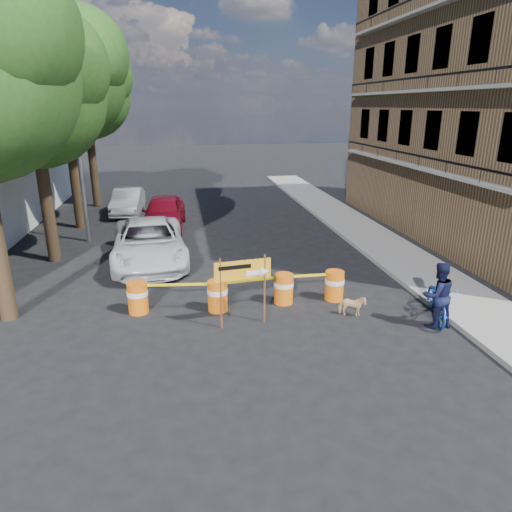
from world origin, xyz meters
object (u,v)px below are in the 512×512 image
object	(u,v)px
barrel_far_right	(334,285)
suv_white	(149,243)
sedan_silver	(128,201)
barrel_mid_left	(218,295)
barrel_mid_right	(284,288)
bicycle	(440,284)
pedestrian	(438,295)
dog	(352,306)
barrel_far_left	(138,297)
sedan_red	(164,213)
detour_sign	(250,275)

from	to	relation	value
barrel_far_right	suv_white	size ratio (longest dim) A/B	0.16
sedan_silver	barrel_mid_left	bearing A→B (deg)	-71.93
barrel_mid_right	bicycle	world-z (taller)	bicycle
barrel_far_right	bicycle	xyz separation A→B (m)	(2.36, -1.69, 0.54)
pedestrian	bicycle	size ratio (longest dim) A/B	0.89
dog	barrel_far_left	bearing A→B (deg)	97.05
pedestrian	barrel_mid_left	bearing A→B (deg)	-20.66
barrel_mid_left	bicycle	size ratio (longest dim) A/B	0.45
bicycle	barrel_far_left	bearing A→B (deg)	-173.97
barrel_mid_left	pedestrian	xyz separation A→B (m)	(5.59, -1.93, 0.42)
sedan_silver	sedan_red	bearing A→B (deg)	-58.43
detour_sign	sedan_silver	size ratio (longest dim) A/B	0.47
barrel_mid_right	dog	size ratio (longest dim) A/B	1.23
barrel_mid_left	barrel_mid_right	world-z (taller)	same
detour_sign	sedan_red	bearing A→B (deg)	95.65
barrel_far_right	dog	size ratio (longest dim) A/B	1.23
barrel_far_left	bicycle	size ratio (longest dim) A/B	0.45
barrel_mid_left	bicycle	xyz separation A→B (m)	(5.89, -1.49, 0.54)
barrel_far_left	barrel_mid_left	world-z (taller)	same
suv_white	sedan_red	distance (m)	4.98
barrel_mid_left	barrel_mid_right	xyz separation A→B (m)	(1.97, 0.21, 0.00)
barrel_mid_right	sedan_silver	world-z (taller)	sedan_silver
pedestrian	detour_sign	bearing A→B (deg)	-12.45
sedan_red	sedan_silver	distance (m)	4.09
dog	sedan_red	distance (m)	11.85
barrel_mid_left	barrel_mid_right	bearing A→B (deg)	6.17
barrel_far_left	suv_white	size ratio (longest dim) A/B	0.16
barrel_mid_right	barrel_mid_left	bearing A→B (deg)	-173.83
pedestrian	barrel_far_right	bearing A→B (deg)	-47.62
sedan_red	bicycle	bearing A→B (deg)	-51.43
barrel_far_right	detour_sign	bearing A→B (deg)	-156.05
dog	suv_white	size ratio (longest dim) A/B	0.13
barrel_far_left	dog	bearing A→B (deg)	-11.86
barrel_mid_right	dog	world-z (taller)	barrel_mid_right
barrel_far_left	pedestrian	size ratio (longest dim) A/B	0.50
bicycle	sedan_red	distance (m)	13.42
dog	sedan_red	size ratio (longest dim) A/B	0.16
pedestrian	bicycle	world-z (taller)	bicycle
barrel_mid_left	sedan_red	distance (m)	9.73
suv_white	sedan_silver	size ratio (longest dim) A/B	1.37
pedestrian	sedan_red	world-z (taller)	pedestrian
barrel_far_left	suv_white	world-z (taller)	suv_white
barrel_far_right	detour_sign	xyz separation A→B (m)	(-2.73, -1.21, 0.95)
barrel_mid_right	barrel_far_right	distance (m)	1.55
suv_white	detour_sign	bearing A→B (deg)	-66.82
pedestrian	bicycle	distance (m)	0.55
detour_sign	suv_white	distance (m)	6.37
bicycle	dog	world-z (taller)	bicycle
pedestrian	suv_white	distance (m)	10.12
pedestrian	sedan_red	xyz separation A→B (m)	(-7.30, 11.50, -0.11)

